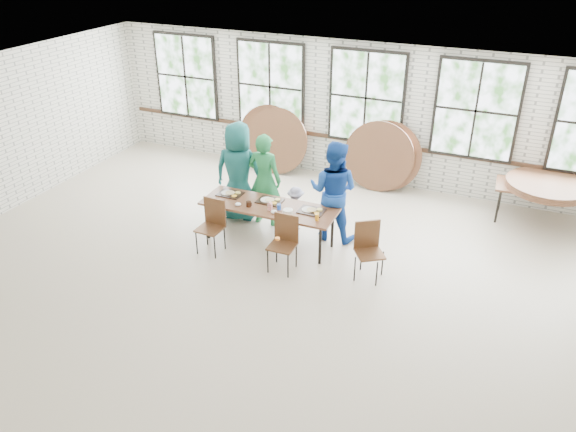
% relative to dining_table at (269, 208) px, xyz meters
% --- Properties ---
extents(room, '(12.00, 12.00, 12.00)m').
position_rel_dining_table_xyz_m(room, '(0.70, 3.28, 1.14)').
color(room, '#BCAD95').
rests_on(room, ground).
extents(dining_table, '(2.41, 0.82, 0.74)m').
position_rel_dining_table_xyz_m(dining_table, '(0.00, 0.00, 0.00)').
color(dining_table, brown).
rests_on(dining_table, ground).
extents(chair_near_left, '(0.44, 0.42, 0.95)m').
position_rel_dining_table_xyz_m(chair_near_left, '(-0.79, -0.60, -0.13)').
color(chair_near_left, '#55331C').
rests_on(chair_near_left, ground).
extents(chair_near_right, '(0.43, 0.41, 0.95)m').
position_rel_dining_table_xyz_m(chair_near_right, '(0.58, -0.63, -0.13)').
color(chair_near_right, '#55331C').
rests_on(chair_near_right, ground).
extents(chair_spare, '(0.58, 0.57, 0.95)m').
position_rel_dining_table_xyz_m(chair_spare, '(1.89, -0.30, -0.13)').
color(chair_spare, '#55331C').
rests_on(chair_spare, ground).
extents(adult_teal, '(1.02, 0.74, 1.92)m').
position_rel_dining_table_xyz_m(adult_teal, '(-0.93, 0.65, 0.27)').
color(adult_teal, '#1B675F').
rests_on(adult_teal, ground).
extents(adult_green, '(0.66, 0.44, 1.78)m').
position_rel_dining_table_xyz_m(adult_green, '(-0.39, 0.65, 0.20)').
color(adult_green, '#20783F').
rests_on(adult_green, ground).
extents(toddler, '(0.62, 0.46, 0.85)m').
position_rel_dining_table_xyz_m(toddler, '(0.23, 0.65, -0.26)').
color(toddler, '#16133D').
rests_on(toddler, ground).
extents(adult_blue, '(0.90, 0.71, 1.84)m').
position_rel_dining_table_xyz_m(adult_blue, '(0.95, 0.65, 0.23)').
color(adult_blue, '#16429B').
rests_on(adult_blue, ground).
extents(storage_table, '(1.84, 0.85, 0.74)m').
position_rel_dining_table_xyz_m(storage_table, '(4.42, 2.70, -0.00)').
color(storage_table, brown).
rests_on(storage_table, ground).
extents(tabletop_clutter, '(2.05, 0.59, 0.11)m').
position_rel_dining_table_xyz_m(tabletop_clutter, '(0.08, -0.01, 0.08)').
color(tabletop_clutter, black).
rests_on(tabletop_clutter, dining_table).
extents(round_tops_stacked, '(1.50, 1.50, 0.13)m').
position_rel_dining_table_xyz_m(round_tops_stacked, '(4.42, 2.70, 0.12)').
color(round_tops_stacked, brown).
rests_on(round_tops_stacked, storage_table).
extents(round_tops_leaning, '(4.24, 0.43, 1.49)m').
position_rel_dining_table_xyz_m(round_tops_leaning, '(-0.08, 3.03, 0.05)').
color(round_tops_leaning, brown).
rests_on(round_tops_leaning, ground).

